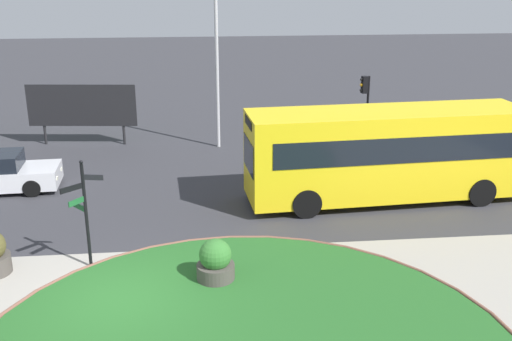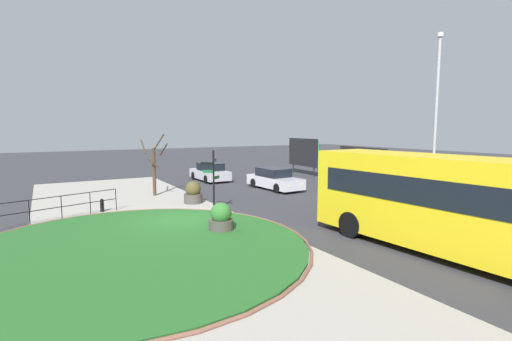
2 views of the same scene
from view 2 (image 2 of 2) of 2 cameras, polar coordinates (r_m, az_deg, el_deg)
ground at (r=17.21m, az=-11.26°, el=-7.70°), size 120.00×120.00×0.00m
sidewalk_paving at (r=16.78m, az=-16.50°, el=-8.18°), size 32.00×8.79×0.02m
grass_island at (r=13.79m, az=-18.28°, el=-11.29°), size 12.07×12.07×0.10m
grass_kerb_ring at (r=13.79m, az=-18.28°, el=-11.27°), size 12.38×12.38×0.11m
signpost_directional at (r=18.53m, az=-6.66°, el=-0.99°), size 1.08×0.98×3.13m
bollard_foreground at (r=20.20m, az=-22.64°, el=-4.95°), size 0.19×0.19×0.68m
railing_grass_edge at (r=19.20m, az=-27.80°, el=-4.62°), size 1.68×5.05×1.13m
bus_yellow at (r=13.74m, az=27.49°, el=-4.44°), size 9.93×3.05×3.27m
car_near_lane at (r=29.86m, az=-7.11°, el=-0.31°), size 4.19×1.98×1.44m
car_far_lane at (r=25.61m, az=2.85°, el=-1.37°), size 4.63×2.00×1.45m
lamppost_tall at (r=22.74m, az=25.98°, el=7.75°), size 0.32×0.32×9.28m
billboard_left at (r=27.57m, az=16.07°, el=1.38°), size 5.03×0.69×2.85m
billboard_right at (r=33.75m, az=7.29°, el=2.75°), size 4.48×0.35×3.28m
planter_near_signpost at (r=15.18m, az=-5.40°, el=-7.41°), size 1.01×1.01×1.22m
planter_kerbside at (r=21.04m, az=-9.65°, el=-3.48°), size 1.02×1.02×1.26m
street_tree_bare at (r=23.78m, az=-15.40°, el=0.67°), size 1.34×1.43×3.85m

